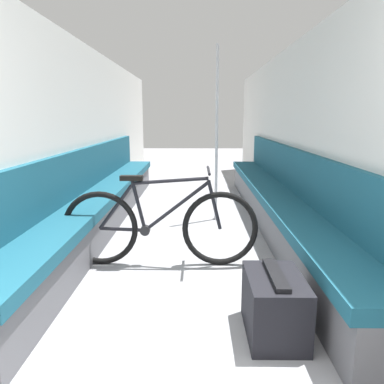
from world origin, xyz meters
TOP-DOWN VIEW (x-y plane):
  - wall_left at (-1.34, 3.57)m, footprint 0.10×10.35m
  - wall_right at (1.34, 3.57)m, footprint 0.10×10.35m
  - bench_seat_row_left at (-1.09, 3.48)m, footprint 0.47×5.75m
  - bench_seat_row_right at (1.09, 3.48)m, footprint 0.47×5.75m
  - bicycle at (-0.23, 2.27)m, footprint 1.78×0.46m
  - grab_pole_near at (0.35, 3.82)m, footprint 0.08×0.08m
  - luggage_bag at (0.59, 1.15)m, footprint 0.34×0.54m

SIDE VIEW (x-z plane):
  - luggage_bag at x=0.59m, z-range -0.01..0.40m
  - bench_seat_row_left at x=-1.09m, z-range -0.17..0.80m
  - bench_seat_row_right at x=1.09m, z-range -0.17..0.80m
  - bicycle at x=-0.23m, z-range -0.08..0.81m
  - grab_pole_near at x=0.35m, z-range -0.03..2.19m
  - wall_left at x=-1.34m, z-range 0.00..2.23m
  - wall_right at x=1.34m, z-range 0.00..2.23m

